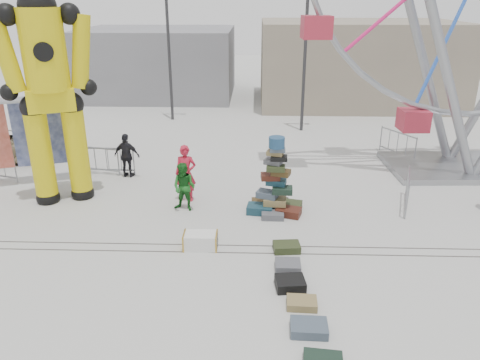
{
  "coord_description": "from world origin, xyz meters",
  "views": [
    {
      "loc": [
        0.6,
        -10.43,
        6.53
      ],
      "look_at": [
        0.19,
        2.27,
        1.47
      ],
      "focal_mm": 35.0,
      "sensor_mm": 36.0,
      "label": 1
    }
  ],
  "objects_px": {
    "lamp_post_right": "(308,40)",
    "pedestrian_green": "(184,187)",
    "barricade_dummy_b": "(95,160)",
    "pedestrian_black": "(127,156)",
    "crash_test_dummy": "(49,83)",
    "parked_suv": "(3,146)",
    "barricade_dummy_c": "(108,161)",
    "lamp_post_left": "(170,36)",
    "steamer_trunk": "(200,241)",
    "barricade_wheel_back": "(397,144)",
    "barricade_wheel_front": "(407,191)",
    "banner_scaffold": "(8,122)",
    "pedestrian_red": "(186,174)",
    "suitcase_tower": "(275,191)"
  },
  "relations": [
    {
      "from": "crash_test_dummy",
      "to": "barricade_dummy_b",
      "type": "distance_m",
      "value": 4.24
    },
    {
      "from": "crash_test_dummy",
      "to": "pedestrian_red",
      "type": "relative_size",
      "value": 3.9
    },
    {
      "from": "banner_scaffold",
      "to": "barricade_wheel_front",
      "type": "bearing_deg",
      "value": -24.16
    },
    {
      "from": "barricade_wheel_back",
      "to": "barricade_dummy_b",
      "type": "bearing_deg",
      "value": -107.91
    },
    {
      "from": "banner_scaffold",
      "to": "parked_suv",
      "type": "relative_size",
      "value": 0.97
    },
    {
      "from": "lamp_post_right",
      "to": "banner_scaffold",
      "type": "distance_m",
      "value": 13.74
    },
    {
      "from": "barricade_dummy_b",
      "to": "barricade_wheel_front",
      "type": "distance_m",
      "value": 11.5
    },
    {
      "from": "lamp_post_right",
      "to": "pedestrian_red",
      "type": "relative_size",
      "value": 4.14
    },
    {
      "from": "crash_test_dummy",
      "to": "pedestrian_black",
      "type": "relative_size",
      "value": 4.43
    },
    {
      "from": "lamp_post_right",
      "to": "pedestrian_green",
      "type": "relative_size",
      "value": 5.03
    },
    {
      "from": "lamp_post_right",
      "to": "steamer_trunk",
      "type": "bearing_deg",
      "value": -108.0
    },
    {
      "from": "lamp_post_left",
      "to": "barricade_dummy_c",
      "type": "distance_m",
      "value": 9.51
    },
    {
      "from": "parked_suv",
      "to": "steamer_trunk",
      "type": "bearing_deg",
      "value": -143.49
    },
    {
      "from": "barricade_dummy_c",
      "to": "pedestrian_red",
      "type": "height_order",
      "value": "pedestrian_red"
    },
    {
      "from": "lamp_post_right",
      "to": "suitcase_tower",
      "type": "relative_size",
      "value": 3.19
    },
    {
      "from": "lamp_post_right",
      "to": "barricade_dummy_b",
      "type": "bearing_deg",
      "value": -143.01
    },
    {
      "from": "steamer_trunk",
      "to": "pedestrian_black",
      "type": "height_order",
      "value": "pedestrian_black"
    },
    {
      "from": "barricade_wheel_back",
      "to": "parked_suv",
      "type": "bearing_deg",
      "value": -115.62
    },
    {
      "from": "barricade_wheel_front",
      "to": "pedestrian_green",
      "type": "relative_size",
      "value": 1.26
    },
    {
      "from": "steamer_trunk",
      "to": "pedestrian_red",
      "type": "distance_m",
      "value": 3.39
    },
    {
      "from": "barricade_dummy_b",
      "to": "pedestrian_black",
      "type": "bearing_deg",
      "value": 0.91
    },
    {
      "from": "pedestrian_black",
      "to": "parked_suv",
      "type": "bearing_deg",
      "value": -7.69
    },
    {
      "from": "pedestrian_green",
      "to": "pedestrian_black",
      "type": "xyz_separation_m",
      "value": [
        -2.59,
        2.89,
        0.05
      ]
    },
    {
      "from": "barricade_dummy_b",
      "to": "crash_test_dummy",
      "type": "bearing_deg",
      "value": -82.17
    },
    {
      "from": "barricade_dummy_c",
      "to": "pedestrian_green",
      "type": "relative_size",
      "value": 1.26
    },
    {
      "from": "crash_test_dummy",
      "to": "barricade_dummy_b",
      "type": "bearing_deg",
      "value": 61.62
    },
    {
      "from": "barricade_wheel_front",
      "to": "barricade_wheel_back",
      "type": "bearing_deg",
      "value": 5.04
    },
    {
      "from": "suitcase_tower",
      "to": "steamer_trunk",
      "type": "bearing_deg",
      "value": -121.47
    },
    {
      "from": "barricade_wheel_back",
      "to": "lamp_post_left",
      "type": "bearing_deg",
      "value": -148.92
    },
    {
      "from": "lamp_post_left",
      "to": "lamp_post_right",
      "type": "bearing_deg",
      "value": -15.95
    },
    {
      "from": "barricade_dummy_b",
      "to": "pedestrian_red",
      "type": "distance_m",
      "value": 4.6
    },
    {
      "from": "lamp_post_left",
      "to": "banner_scaffold",
      "type": "relative_size",
      "value": 1.81
    },
    {
      "from": "pedestrian_green",
      "to": "suitcase_tower",
      "type": "bearing_deg",
      "value": 16.91
    },
    {
      "from": "banner_scaffold",
      "to": "crash_test_dummy",
      "type": "bearing_deg",
      "value": -46.48
    },
    {
      "from": "suitcase_tower",
      "to": "pedestrian_black",
      "type": "relative_size",
      "value": 1.48
    },
    {
      "from": "barricade_dummy_c",
      "to": "lamp_post_right",
      "type": "bearing_deg",
      "value": 40.24
    },
    {
      "from": "barricade_wheel_front",
      "to": "parked_suv",
      "type": "xyz_separation_m",
      "value": [
        -15.5,
        4.1,
        0.08
      ]
    },
    {
      "from": "barricade_dummy_b",
      "to": "pedestrian_red",
      "type": "bearing_deg",
      "value": -18.28
    },
    {
      "from": "lamp_post_left",
      "to": "crash_test_dummy",
      "type": "bearing_deg",
      "value": -99.87
    },
    {
      "from": "steamer_trunk",
      "to": "barricade_dummy_b",
      "type": "height_order",
      "value": "barricade_dummy_b"
    },
    {
      "from": "lamp_post_right",
      "to": "crash_test_dummy",
      "type": "xyz_separation_m",
      "value": [
        -8.92,
        -9.01,
        -0.52
      ]
    },
    {
      "from": "steamer_trunk",
      "to": "barricade_wheel_back",
      "type": "relative_size",
      "value": 0.47
    },
    {
      "from": "lamp_post_right",
      "to": "parked_suv",
      "type": "xyz_separation_m",
      "value": [
        -12.98,
        -5.12,
        -3.85
      ]
    },
    {
      "from": "barricade_dummy_b",
      "to": "pedestrian_green",
      "type": "relative_size",
      "value": 1.26
    },
    {
      "from": "barricade_dummy_b",
      "to": "pedestrian_red",
      "type": "relative_size",
      "value": 1.04
    },
    {
      "from": "suitcase_tower",
      "to": "barricade_dummy_b",
      "type": "height_order",
      "value": "suitcase_tower"
    },
    {
      "from": "suitcase_tower",
      "to": "parked_suv",
      "type": "height_order",
      "value": "suitcase_tower"
    },
    {
      "from": "lamp_post_left",
      "to": "parked_suv",
      "type": "xyz_separation_m",
      "value": [
        -5.98,
        -7.12,
        -3.85
      ]
    },
    {
      "from": "pedestrian_green",
      "to": "pedestrian_black",
      "type": "bearing_deg",
      "value": 149.32
    },
    {
      "from": "pedestrian_red",
      "to": "barricade_dummy_c",
      "type": "bearing_deg",
      "value": 147.88
    }
  ]
}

